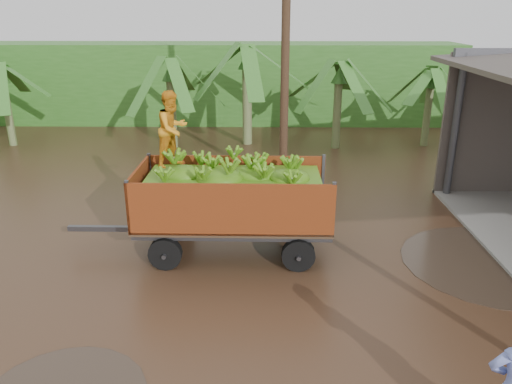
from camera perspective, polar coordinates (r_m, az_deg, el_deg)
ground at (r=9.38m, az=0.75°, el=-12.55°), size 100.00×100.00×0.00m
hedge_north at (r=24.19m, az=-4.00°, el=12.37°), size 22.00×3.00×3.60m
banana_trailer at (r=10.73m, az=-2.78°, el=-0.58°), size 5.75×2.04×3.51m
utility_pole at (r=14.46m, az=3.38°, el=16.31°), size 1.20×0.24×8.09m
banana_plants at (r=15.67m, az=-15.85°, el=7.15°), size 24.38×20.78×3.98m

